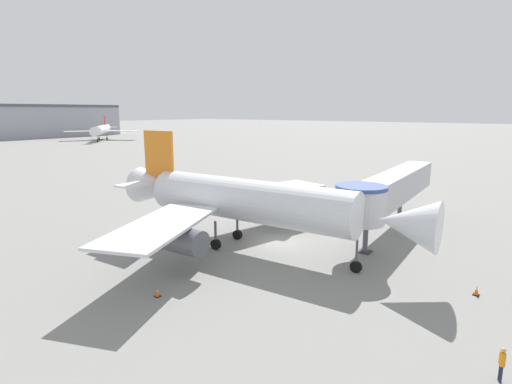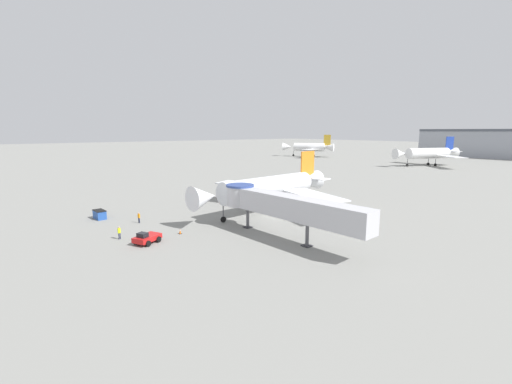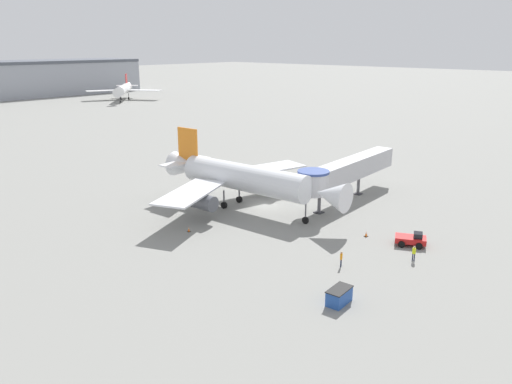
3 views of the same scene
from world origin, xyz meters
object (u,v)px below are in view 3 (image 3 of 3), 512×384
object	(u,v)px
pushback_tug_red	(411,239)
traffic_cone_starboard_wing	(290,188)
jet_bridge	(344,171)
traffic_cone_port_wing	(189,229)
background_jet_red_tail	(123,89)
service_container_blue	(339,296)
ground_crew_marshaller	(414,252)
ground_crew_wing_walker	(341,258)
main_airplane	(241,178)
traffic_cone_near_nose	(366,234)

from	to	relation	value
pushback_tug_red	traffic_cone_starboard_wing	world-z (taller)	pushback_tug_red
pushback_tug_red	traffic_cone_starboard_wing	size ratio (longest dim) A/B	4.91
jet_bridge	traffic_cone_port_wing	size ratio (longest dim) A/B	37.97
background_jet_red_tail	service_container_blue	bearing A→B (deg)	-76.11
service_container_blue	ground_crew_marshaller	bearing A→B (deg)	-4.02
traffic_cone_port_wing	ground_crew_wing_walker	xyz separation A→B (m)	(3.91, -18.92, 0.67)
main_airplane	jet_bridge	world-z (taller)	main_airplane
traffic_cone_port_wing	traffic_cone_starboard_wing	xyz separation A→B (m)	(21.83, 1.84, 0.09)
traffic_cone_port_wing	traffic_cone_near_nose	xyz separation A→B (m)	(12.88, -16.60, 0.03)
traffic_cone_port_wing	background_jet_red_tail	xyz separation A→B (m)	(77.25, 129.57, 4.00)
traffic_cone_near_nose	ground_crew_wing_walker	distance (m)	9.29
jet_bridge	ground_crew_marshaller	size ratio (longest dim) A/B	13.75
pushback_tug_red	traffic_cone_port_wing	world-z (taller)	pushback_tug_red
service_container_blue	traffic_cone_starboard_wing	xyz separation A→B (m)	(24.36, 24.71, -0.33)
main_airplane	pushback_tug_red	xyz separation A→B (m)	(3.16, -23.20, -3.53)
traffic_cone_port_wing	traffic_cone_near_nose	world-z (taller)	traffic_cone_near_nose
jet_bridge	ground_crew_marshaller	xyz separation A→B (m)	(-12.48, -16.59, -3.46)
traffic_cone_starboard_wing	background_jet_red_tail	distance (m)	139.29
main_airplane	traffic_cone_port_wing	bearing A→B (deg)	-176.30
main_airplane	ground_crew_wing_walker	bearing A→B (deg)	-113.07
main_airplane	jet_bridge	xyz separation A→B (m)	(11.77, -8.72, 0.19)
traffic_cone_starboard_wing	ground_crew_marshaller	xyz separation A→B (m)	(-11.73, -25.60, 0.60)
pushback_tug_red	ground_crew_wing_walker	bearing A→B (deg)	139.22
main_airplane	pushback_tug_red	size ratio (longest dim) A/B	7.55
traffic_cone_starboard_wing	jet_bridge	bearing A→B (deg)	-85.22
jet_bridge	ground_crew_wing_walker	size ratio (longest dim) A/B	14.02
pushback_tug_red	background_jet_red_tail	bearing A→B (deg)	41.75
pushback_tug_red	background_jet_red_tail	size ratio (longest dim) A/B	0.15
jet_bridge	traffic_cone_port_wing	bearing A→B (deg)	159.08
service_container_blue	traffic_cone_port_wing	bearing A→B (deg)	83.68
ground_crew_wing_walker	jet_bridge	bearing A→B (deg)	-168.59
main_airplane	traffic_cone_starboard_wing	size ratio (longest dim) A/B	37.06
jet_bridge	background_jet_red_tail	xyz separation A→B (m)	(54.67, 136.74, -0.14)
jet_bridge	ground_crew_marshaller	world-z (taller)	jet_bridge
service_container_blue	background_jet_red_tail	bearing A→B (deg)	62.37
ground_crew_marshaller	ground_crew_wing_walker	size ratio (longest dim) A/B	1.02
service_container_blue	background_jet_red_tail	distance (m)	172.09
ground_crew_marshaller	ground_crew_wing_walker	xyz separation A→B (m)	(-6.19, 4.84, -0.02)
main_airplane	ground_crew_wing_walker	size ratio (longest dim) A/B	17.49
pushback_tug_red	traffic_cone_port_wing	size ratio (longest dim) A/B	6.28
traffic_cone_port_wing	background_jet_red_tail	distance (m)	150.90
jet_bridge	traffic_cone_starboard_wing	distance (m)	9.91
main_airplane	background_jet_red_tail	size ratio (longest dim) A/B	1.17
pushback_tug_red	ground_crew_marshaller	bearing A→B (deg)	-177.05
traffic_cone_near_nose	traffic_cone_port_wing	bearing A→B (deg)	127.81
pushback_tug_red	traffic_cone_starboard_wing	distance (m)	24.78
background_jet_red_tail	traffic_cone_starboard_wing	bearing A→B (deg)	-71.94
jet_bridge	ground_crew_wing_walker	xyz separation A→B (m)	(-18.67, -11.75, -3.48)
service_container_blue	ground_crew_wing_walker	bearing A→B (deg)	31.52
main_airplane	ground_crew_wing_walker	distance (m)	21.84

